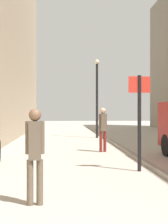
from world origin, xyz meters
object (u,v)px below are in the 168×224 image
Objects in this scene: pedestrian_main_foreground at (103,126)px; lamp_post at (97,93)px; street_sign_post at (139,114)px; pedestrian_mid_block at (35,149)px.

pedestrian_main_foreground is 0.37× the size of lamp_post.
lamp_post reaches higher than pedestrian_main_foreground.
street_sign_post is (0.47, -4.21, 0.53)m from pedestrian_main_foreground.
pedestrian_main_foreground is 7.52m from pedestrian_mid_block.
street_sign_post is 11.04m from lamp_post.
pedestrian_main_foreground is at bearing -86.08° from street_sign_post.
lamp_post is (0.49, 6.78, 1.70)m from pedestrian_main_foreground.
pedestrian_main_foreground reaches higher than pedestrian_mid_block.
pedestrian_main_foreground is 0.68× the size of street_sign_post.
pedestrian_main_foreground is 1.05× the size of pedestrian_mid_block.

